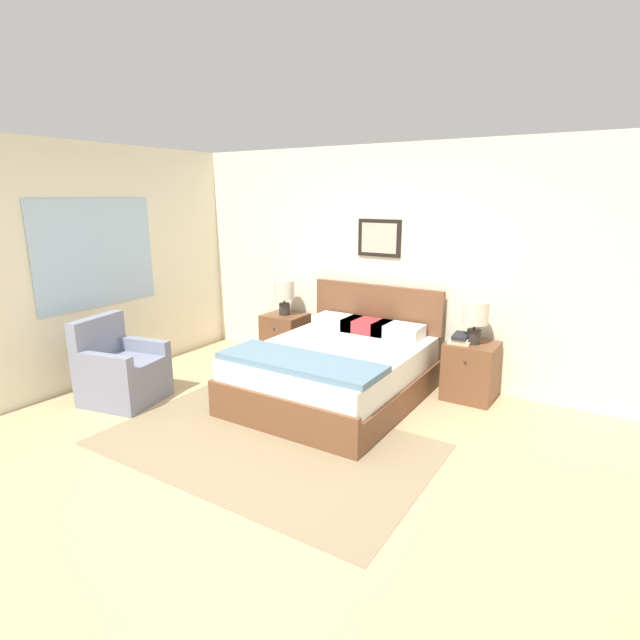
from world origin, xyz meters
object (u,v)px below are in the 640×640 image
nightstand_near_window (285,337)px  nightstand_by_door (470,371)px  table_lamp_by_door (475,317)px  bed (336,370)px  table_lamp_near_window (284,293)px  armchair (121,372)px

nightstand_near_window → nightstand_by_door: (2.35, 0.00, 0.00)m
nightstand_near_window → table_lamp_by_door: (2.36, -0.01, 0.58)m
bed → table_lamp_near_window: 1.49m
armchair → nightstand_by_door: (3.00, 1.95, -0.00)m
bed → table_lamp_by_door: (1.18, 0.73, 0.57)m
bed → table_lamp_near_window: size_ratio=4.56×
bed → nightstand_by_door: size_ratio=3.31×
armchair → table_lamp_near_window: size_ratio=2.00×
nightstand_near_window → table_lamp_near_window: (0.00, -0.01, 0.58)m
table_lamp_by_door → nightstand_near_window: bearing=179.8°
table_lamp_near_window → table_lamp_by_door: (2.35, 0.00, 0.00)m
armchair → nightstand_near_window: armchair is taller
nightstand_near_window → table_lamp_by_door: bearing=-0.2°
bed → nightstand_by_door: bed is taller
nightstand_by_door → table_lamp_by_door: table_lamp_by_door is taller
nightstand_by_door → table_lamp_by_door: 0.58m
table_lamp_by_door → table_lamp_near_window: bearing=180.0°
nightstand_by_door → nightstand_near_window: bearing=180.0°
nightstand_near_window → table_lamp_by_door: size_ratio=1.37×
nightstand_by_door → bed: bearing=-147.8°
armchair → nightstand_by_door: 3.58m
nightstand_by_door → table_lamp_near_window: size_ratio=1.37×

